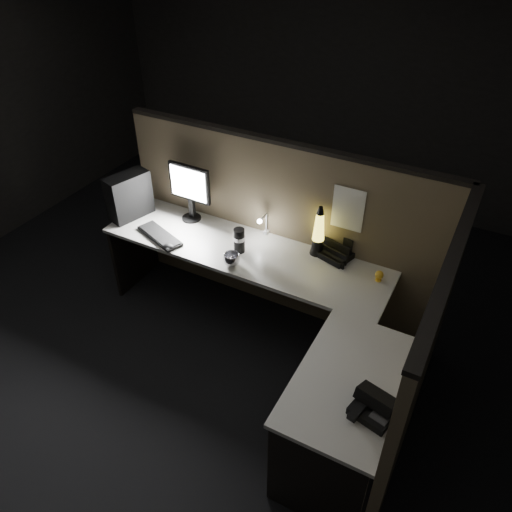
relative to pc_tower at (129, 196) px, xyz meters
The scene contains 17 objects.
floor 1.64m from the pc_tower, 25.61° to the right, with size 6.00×6.00×0.00m, color black.
room_shell 1.52m from the pc_tower, 25.61° to the right, with size 6.00×6.00×6.00m.
partition_back 1.28m from the pc_tower, 15.79° to the left, with size 2.66×0.06×1.50m, color brown.
partition_right 2.60m from the pc_tower, 10.77° to the right, with size 0.06×1.66×1.50m, color brown.
desk 1.48m from the pc_tower, 13.35° to the right, with size 2.60×1.60×0.73m.
pc_tower is the anchor object (origin of this frame).
monitor 0.52m from the pc_tower, 23.71° to the left, with size 0.38×0.16×0.48m.
keyboard 0.46m from the pc_tower, 20.59° to the right, with size 0.44×0.15×0.02m, color black.
mouse 0.63m from the pc_tower, 23.83° to the right, with size 0.09×0.07×0.04m, color black.
clip_lamp 1.15m from the pc_tower, 12.07° to the left, with size 0.04×0.16×0.20m.
organizer 1.75m from the pc_tower, ahead, with size 0.28×0.26×0.18m.
lava_lamp 1.60m from the pc_tower, ahead, with size 0.11×0.11×0.41m.
travel_mug 1.06m from the pc_tower, ahead, with size 0.09×0.09×0.20m, color black.
steel_mug 1.11m from the pc_tower, ahead, with size 0.12×0.12×0.10m, color #B1B0B7.
figurine 2.11m from the pc_tower, ahead, with size 0.06×0.06×0.06m, color yellow.
pinned_paper 1.80m from the pc_tower, ahead, with size 0.23×0.00×0.34m, color white.
desk_phone 2.58m from the pc_tower, 21.36° to the right, with size 0.26×0.26×0.13m.
Camera 1 is at (1.39, -2.08, 3.00)m, focal length 35.00 mm.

